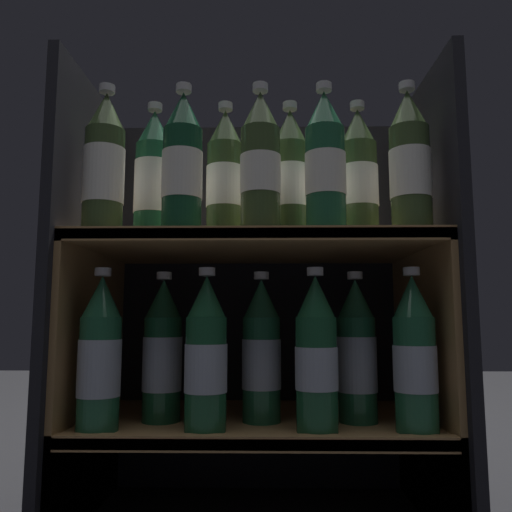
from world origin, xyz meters
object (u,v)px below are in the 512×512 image
bottle_lower_back_0 (162,354)px  bottle_lower_back_2 (357,354)px  bottle_upper_front_0 (104,167)px  bottle_upper_back_3 (359,177)px  bottle_upper_front_2 (260,165)px  bottle_upper_back_2 (291,178)px  bottle_upper_back_1 (225,178)px  bottle_lower_front_0 (100,357)px  bottle_lower_front_1 (206,357)px  bottle_lower_front_2 (316,356)px  bottle_upper_back_0 (153,179)px  bottle_upper_front_4 (410,164)px  bottle_lower_back_1 (261,354)px  bottle_upper_front_1 (182,166)px  bottle_upper_front_3 (325,165)px  bottle_lower_front_3 (415,357)px

bottle_lower_back_0 → bottle_lower_back_2: bearing=0.0°
bottle_upper_front_0 → bottle_upper_back_3: (0.48, 0.08, 0.00)m
bottle_upper_front_2 → bottle_upper_back_2: bearing=54.3°
bottle_upper_back_1 → bottle_lower_front_0: bottle_upper_back_1 is taller
bottle_lower_front_1 → bottle_lower_front_2: bearing=0.0°
bottle_upper_back_0 → bottle_lower_front_0: size_ratio=1.00×
bottle_upper_back_0 → bottle_lower_front_2: bearing=-14.8°
bottle_upper_back_0 → bottle_lower_front_1: (0.12, -0.08, -0.34)m
bottle_upper_front_0 → bottle_lower_front_1: 0.39m
bottle_lower_front_1 → bottle_lower_front_2: 0.19m
bottle_upper_front_4 → bottle_lower_back_1: bottle_upper_front_4 is taller
bottle_upper_front_1 → bottle_upper_front_4: (0.41, 0.00, -0.00)m
bottle_upper_back_2 → bottle_lower_front_1: bearing=-151.9°
bottle_lower_front_1 → bottle_lower_front_2: same height
bottle_lower_front_2 → bottle_lower_back_1: (-0.10, 0.08, -0.00)m
bottle_upper_back_0 → bottle_upper_front_0: bearing=-131.2°
bottle_upper_front_3 → bottle_lower_front_2: 0.34m
bottle_upper_front_2 → bottle_upper_back_1: size_ratio=1.00×
bottle_upper_back_1 → bottle_upper_back_2: bearing=-0.0°
bottle_upper_back_2 → bottle_lower_back_0: 0.42m
bottle_upper_front_2 → bottle_lower_front_0: bearing=180.0°
bottle_lower_back_1 → bottle_lower_back_2: bearing=-0.0°
bottle_lower_front_0 → bottle_lower_front_3: 0.55m
bottle_upper_front_3 → bottle_lower_front_3: size_ratio=1.00×
bottle_upper_front_4 → bottle_lower_back_0: (-0.46, 0.08, -0.34)m
bottle_upper_front_3 → bottle_lower_front_2: size_ratio=1.00×
bottle_lower_front_1 → bottle_upper_front_1: bearing=180.0°
bottle_lower_back_0 → bottle_upper_back_0: bearing=180.0°
bottle_upper_front_2 → bottle_upper_front_4: (0.27, 0.00, -0.00)m
bottle_upper_back_0 → bottle_lower_back_1: size_ratio=1.00×
bottle_upper_back_3 → bottle_lower_back_2: bottle_upper_back_3 is taller
bottle_upper_front_3 → bottle_upper_front_1: bearing=180.0°
bottle_upper_front_0 → bottle_lower_front_0: size_ratio=1.00×
bottle_lower_front_0 → bottle_lower_back_2: 0.47m
bottle_lower_front_1 → bottle_upper_back_1: bearing=74.0°
bottle_lower_front_0 → bottle_lower_back_2: size_ratio=1.00×
bottle_upper_back_0 → bottle_lower_back_1: bottle_upper_back_0 is taller
bottle_upper_front_1 → bottle_upper_back_1: (0.07, 0.08, 0.00)m
bottle_upper_front_4 → bottle_upper_front_1: bearing=180.0°
bottle_upper_front_4 → bottle_upper_back_2: same height
bottle_upper_back_2 → bottle_lower_front_2: (0.04, -0.08, -0.34)m
bottle_upper_back_0 → bottle_lower_front_2: bottle_upper_back_0 is taller
bottle_upper_front_2 → bottle_lower_front_0: size_ratio=1.00×
bottle_lower_back_0 → bottle_lower_back_1: same height
bottle_upper_front_3 → bottle_lower_front_2: bottle_upper_front_3 is taller
bottle_lower_front_2 → bottle_upper_back_2: bearing=114.6°
bottle_lower_front_1 → bottle_lower_back_1: size_ratio=1.00×
bottle_upper_front_0 → bottle_lower_front_3: 0.65m
bottle_lower_front_2 → bottle_lower_back_0: size_ratio=1.00×
bottle_lower_front_0 → bottle_lower_back_0: size_ratio=1.00×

